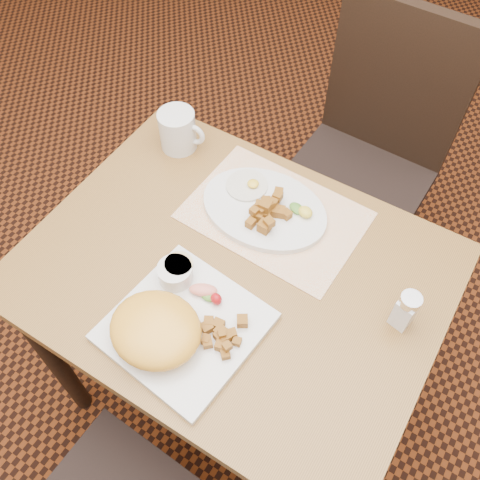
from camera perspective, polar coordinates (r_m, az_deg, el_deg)
name	(u,v)px	position (r m, az deg, el deg)	size (l,w,h in m)	color
ground	(235,388)	(1.85, -0.49, -15.48)	(8.00, 8.00, 0.00)	black
table	(234,293)	(1.27, -0.69, -5.68)	(0.90, 0.70, 0.75)	olive
chair_far	(369,150)	(1.74, 13.63, 9.28)	(0.43, 0.44, 0.97)	black
placemat	(274,215)	(1.26, 3.70, 2.67)	(0.40, 0.28, 0.00)	white
plate_square	(185,326)	(1.10, -5.89, -9.16)	(0.28, 0.28, 0.02)	silver
plate_oval	(264,209)	(1.26, 2.60, 3.35)	(0.30, 0.23, 0.02)	silver
hollandaise_mound	(155,329)	(1.06, -9.05, -9.38)	(0.19, 0.17, 0.07)	yellow
ramekin	(176,272)	(1.13, -6.89, -3.43)	(0.07, 0.08, 0.04)	silver
garnish_sq	(208,293)	(1.11, -3.48, -5.68)	(0.09, 0.05, 0.03)	#387223
fried_egg	(248,185)	(1.29, 0.83, 5.87)	(0.10, 0.10, 0.02)	white
garnish_ov	(302,210)	(1.24, 6.63, 3.15)	(0.07, 0.04, 0.02)	#387223
salt_shaker	(406,310)	(1.11, 17.26, -7.13)	(0.05, 0.05, 0.10)	white
coffee_mug	(178,130)	(1.38, -6.59, 11.53)	(0.12, 0.09, 0.11)	silver
home_fries_sq	(221,334)	(1.07, -2.01, -10.01)	(0.09, 0.10, 0.03)	#9D6119
home_fries_ov	(267,210)	(1.22, 2.94, 3.18)	(0.09, 0.12, 0.04)	#9D6119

